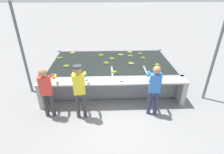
{
  "coord_description": "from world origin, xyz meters",
  "views": [
    {
      "loc": [
        -0.21,
        -4.63,
        3.6
      ],
      "look_at": [
        0.0,
        1.01,
        0.63
      ],
      "focal_mm": 28.0,
      "sensor_mm": 36.0,
      "label": 1
    }
  ],
  "objects_px": {
    "knife_0": "(89,80)",
    "support_post_left": "(22,51)",
    "banana_bunch_floating_10": "(131,63)",
    "support_post_right": "(215,56)",
    "banana_bunch_floating_12": "(130,52)",
    "knife_1": "(124,81)",
    "banana_bunch_floating_0": "(66,66)",
    "banana_bunch_floating_6": "(121,55)",
    "worker_1": "(79,87)",
    "banana_bunch_floating_5": "(130,56)",
    "banana_bunch_floating_3": "(60,58)",
    "banana_bunch_floating_4": "(143,58)",
    "banana_bunch_floating_2": "(101,55)",
    "banana_bunch_floating_11": "(112,58)",
    "banana_bunch_floating_9": "(73,53)",
    "banana_bunch_floating_8": "(140,54)",
    "worker_0": "(46,89)",
    "banana_bunch_floating_7": "(157,65)",
    "worker_2": "(155,86)",
    "banana_bunch_floating_13": "(106,63)",
    "banana_bunch_floating_1": "(114,72)"
  },
  "relations": [
    {
      "from": "banana_bunch_floating_9",
      "to": "banana_bunch_floating_4",
      "type": "bearing_deg",
      "value": -13.75
    },
    {
      "from": "banana_bunch_floating_4",
      "to": "knife_1",
      "type": "relative_size",
      "value": 0.8
    },
    {
      "from": "banana_bunch_floating_5",
      "to": "knife_1",
      "type": "height_order",
      "value": "banana_bunch_floating_5"
    },
    {
      "from": "banana_bunch_floating_2",
      "to": "support_post_left",
      "type": "height_order",
      "value": "support_post_left"
    },
    {
      "from": "banana_bunch_floating_4",
      "to": "banana_bunch_floating_6",
      "type": "bearing_deg",
      "value": 153.96
    },
    {
      "from": "banana_bunch_floating_4",
      "to": "banana_bunch_floating_9",
      "type": "bearing_deg",
      "value": 166.25
    },
    {
      "from": "banana_bunch_floating_10",
      "to": "worker_0",
      "type": "bearing_deg",
      "value": -145.44
    },
    {
      "from": "worker_1",
      "to": "banana_bunch_floating_6",
      "type": "distance_m",
      "value": 3.27
    },
    {
      "from": "worker_1",
      "to": "banana_bunch_floating_13",
      "type": "height_order",
      "value": "worker_1"
    },
    {
      "from": "banana_bunch_floating_12",
      "to": "worker_1",
      "type": "bearing_deg",
      "value": -119.81
    },
    {
      "from": "knife_1",
      "to": "knife_0",
      "type": "bearing_deg",
      "value": 171.62
    },
    {
      "from": "banana_bunch_floating_0",
      "to": "banana_bunch_floating_13",
      "type": "distance_m",
      "value": 1.53
    },
    {
      "from": "banana_bunch_floating_0",
      "to": "banana_bunch_floating_4",
      "type": "height_order",
      "value": "same"
    },
    {
      "from": "banana_bunch_floating_10",
      "to": "banana_bunch_floating_3",
      "type": "bearing_deg",
      "value": 166.82
    },
    {
      "from": "worker_2",
      "to": "banana_bunch_floating_8",
      "type": "distance_m",
      "value": 2.95
    },
    {
      "from": "banana_bunch_floating_1",
      "to": "banana_bunch_floating_4",
      "type": "relative_size",
      "value": 1.01
    },
    {
      "from": "knife_0",
      "to": "support_post_left",
      "type": "distance_m",
      "value": 2.53
    },
    {
      "from": "banana_bunch_floating_3",
      "to": "knife_1",
      "type": "bearing_deg",
      "value": -40.36
    },
    {
      "from": "banana_bunch_floating_7",
      "to": "banana_bunch_floating_12",
      "type": "xyz_separation_m",
      "value": [
        -0.87,
        1.46,
        -0.0
      ]
    },
    {
      "from": "banana_bunch_floating_12",
      "to": "support_post_left",
      "type": "xyz_separation_m",
      "value": [
        -3.96,
        -1.72,
        0.69
      ]
    },
    {
      "from": "worker_0",
      "to": "banana_bunch_floating_9",
      "type": "distance_m",
      "value": 3.16
    },
    {
      "from": "worker_2",
      "to": "banana_bunch_floating_4",
      "type": "bearing_deg",
      "value": 86.66
    },
    {
      "from": "banana_bunch_floating_0",
      "to": "banana_bunch_floating_10",
      "type": "distance_m",
      "value": 2.48
    },
    {
      "from": "banana_bunch_floating_10",
      "to": "knife_0",
      "type": "xyz_separation_m",
      "value": [
        -1.55,
        -1.26,
        -0.01
      ]
    },
    {
      "from": "banana_bunch_floating_4",
      "to": "knife_0",
      "type": "bearing_deg",
      "value": -139.76
    },
    {
      "from": "banana_bunch_floating_2",
      "to": "banana_bunch_floating_11",
      "type": "height_order",
      "value": "same"
    },
    {
      "from": "banana_bunch_floating_10",
      "to": "banana_bunch_floating_13",
      "type": "distance_m",
      "value": 0.97
    },
    {
      "from": "banana_bunch_floating_2",
      "to": "banana_bunch_floating_5",
      "type": "height_order",
      "value": "same"
    },
    {
      "from": "worker_0",
      "to": "banana_bunch_floating_11",
      "type": "distance_m",
      "value": 3.12
    },
    {
      "from": "banana_bunch_floating_11",
      "to": "knife_1",
      "type": "bearing_deg",
      "value": -80.95
    },
    {
      "from": "worker_0",
      "to": "knife_1",
      "type": "height_order",
      "value": "worker_0"
    },
    {
      "from": "support_post_right",
      "to": "worker_0",
      "type": "bearing_deg",
      "value": -171.98
    },
    {
      "from": "support_post_right",
      "to": "banana_bunch_floating_11",
      "type": "bearing_deg",
      "value": 152.56
    },
    {
      "from": "banana_bunch_floating_2",
      "to": "support_post_left",
      "type": "bearing_deg",
      "value": -152.67
    },
    {
      "from": "banana_bunch_floating_5",
      "to": "worker_0",
      "type": "bearing_deg",
      "value": -135.94
    },
    {
      "from": "banana_bunch_floating_4",
      "to": "banana_bunch_floating_13",
      "type": "xyz_separation_m",
      "value": [
        -1.54,
        -0.45,
        -0.0
      ]
    },
    {
      "from": "banana_bunch_floating_2",
      "to": "worker_0",
      "type": "bearing_deg",
      "value": -118.6
    },
    {
      "from": "banana_bunch_floating_6",
      "to": "banana_bunch_floating_11",
      "type": "distance_m",
      "value": 0.6
    },
    {
      "from": "worker_2",
      "to": "banana_bunch_floating_3",
      "type": "distance_m",
      "value": 4.21
    },
    {
      "from": "worker_0",
      "to": "banana_bunch_floating_5",
      "type": "xyz_separation_m",
      "value": [
        2.79,
        2.7,
        -0.05
      ]
    },
    {
      "from": "banana_bunch_floating_10",
      "to": "banana_bunch_floating_12",
      "type": "relative_size",
      "value": 1.0
    },
    {
      "from": "banana_bunch_floating_10",
      "to": "support_post_right",
      "type": "xyz_separation_m",
      "value": [
        2.49,
        -1.14,
        0.69
      ]
    },
    {
      "from": "banana_bunch_floating_2",
      "to": "banana_bunch_floating_12",
      "type": "bearing_deg",
      "value": 15.15
    },
    {
      "from": "banana_bunch_floating_4",
      "to": "knife_0",
      "type": "xyz_separation_m",
      "value": [
        -2.13,
        -1.8,
        -0.01
      ]
    },
    {
      "from": "banana_bunch_floating_4",
      "to": "banana_bunch_floating_11",
      "type": "distance_m",
      "value": 1.31
    },
    {
      "from": "banana_bunch_floating_7",
      "to": "banana_bunch_floating_9",
      "type": "height_order",
      "value": "same"
    },
    {
      "from": "banana_bunch_floating_6",
      "to": "worker_1",
      "type": "bearing_deg",
      "value": -115.83
    },
    {
      "from": "knife_0",
      "to": "banana_bunch_floating_4",
      "type": "bearing_deg",
      "value": 40.24
    },
    {
      "from": "banana_bunch_floating_12",
      "to": "banana_bunch_floating_13",
      "type": "bearing_deg",
      "value": -131.94
    },
    {
      "from": "banana_bunch_floating_6",
      "to": "banana_bunch_floating_8",
      "type": "xyz_separation_m",
      "value": [
        0.87,
        0.08,
        0.0
      ]
    }
  ]
}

